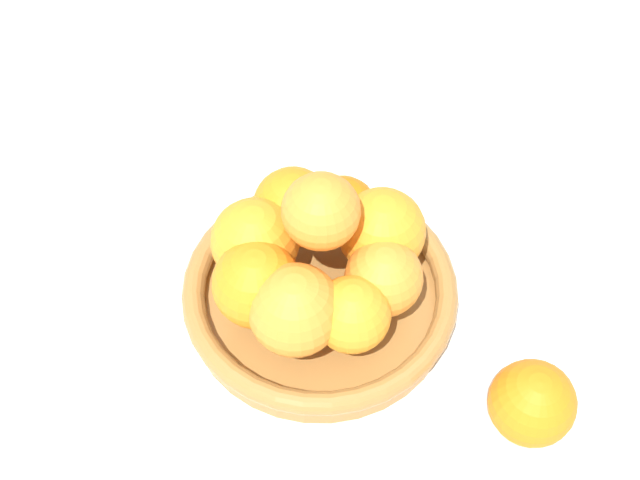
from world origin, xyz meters
TOP-DOWN VIEW (x-y plane):
  - ground_plane at (0.00, 0.00)m, footprint 4.00×4.00m
  - fruit_bowl at (0.00, 0.00)m, footprint 0.26×0.26m
  - orange_pile at (-0.00, -0.00)m, footprint 0.20×0.19m
  - stray_orange at (0.19, -0.10)m, footprint 0.08×0.08m

SIDE VIEW (x-z plane):
  - ground_plane at x=0.00m, z-range 0.00..0.00m
  - fruit_bowl at x=0.00m, z-range 0.00..0.04m
  - stray_orange at x=0.19m, z-range 0.00..0.08m
  - orange_pile at x=0.00m, z-range 0.02..0.15m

